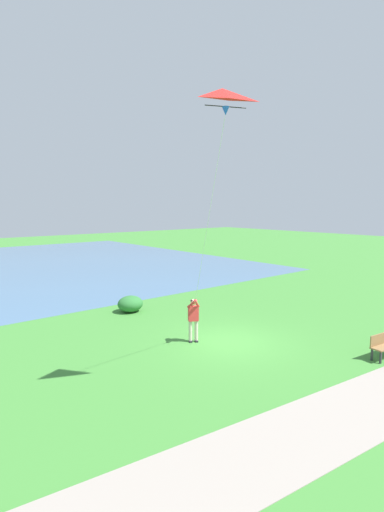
# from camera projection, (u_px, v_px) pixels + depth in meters

# --- Properties ---
(ground_plane) EXTENTS (120.00, 120.00, 0.00)m
(ground_plane) POSITION_uv_depth(u_px,v_px,m) (229.00, 342.00, 15.36)
(ground_plane) COLOR #3D7F33
(walkway_path) EXTENTS (6.47, 32.04, 0.02)m
(walkway_path) POSITION_uv_depth(u_px,v_px,m) (334.00, 420.00, 9.77)
(walkway_path) COLOR gray
(walkway_path) RESTS_ON ground
(person_kite_flyer) EXTENTS (0.62, 0.52, 1.83)m
(person_kite_flyer) POSITION_uv_depth(u_px,v_px,m) (193.00, 316.00, 15.27)
(person_kite_flyer) COLOR #232328
(person_kite_flyer) RESTS_ON ground
(flying_kite) EXTENTS (3.75, 2.50, 6.64)m
(flying_kite) POSITION_uv_depth(u_px,v_px,m) (222.00, 106.00, 10.38)
(flying_kite) COLOR red
(lakeside_shrub) EXTENTS (1.20, 1.31, 0.82)m
(lakeside_shrub) POSITION_uv_depth(u_px,v_px,m) (130.00, 304.00, 19.74)
(lakeside_shrub) COLOR #2D7033
(lakeside_shrub) RESTS_ON ground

